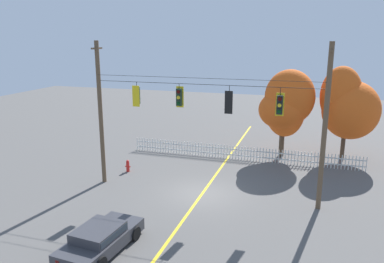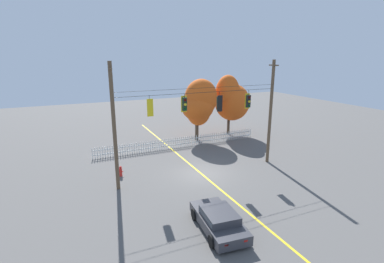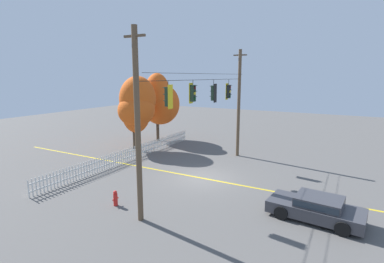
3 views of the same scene
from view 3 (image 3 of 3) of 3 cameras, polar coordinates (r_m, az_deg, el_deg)
The scene contains 12 objects.
ground at distance 19.51m, azimuth 2.14°, elevation -9.10°, with size 80.00×80.00×0.00m, color #565451.
lane_centerline_stripe at distance 19.51m, azimuth 2.14°, elevation -9.08°, with size 0.16×36.00×0.01m, color gold.
signal_support_span at distance 18.49m, azimuth 2.24°, elevation 3.99°, with size 13.14×1.10×8.71m.
traffic_signal_westbound_side at distance 14.94m, azimuth -4.62°, elevation 6.78°, with size 0.43×0.38×1.41m.
traffic_signal_southbound_primary at distance 17.17m, azimuth 0.15°, elevation 7.46°, with size 0.43×0.38×1.36m.
traffic_signal_northbound_primary at distance 19.71m, azimuth 4.23°, elevation 7.48°, with size 0.43×0.38×1.51m.
traffic_signal_eastbound_side at distance 22.17m, azimuth 7.10°, elevation 7.74°, with size 0.43×0.38×1.52m.
white_picket_fence at distance 23.96m, azimuth -11.76°, elevation -4.24°, with size 17.10×0.06×1.04m.
autumn_maple_near_fence at distance 26.56m, azimuth -10.65°, elevation 4.94°, with size 4.03×3.18×6.64m.
autumn_maple_mid at distance 30.28m, azimuth -6.38°, elevation 5.79°, with size 4.23×3.87×6.93m.
parked_car at distance 15.22m, azimuth 23.03°, elevation -13.43°, with size 2.30×4.33×1.15m.
fire_hydrant at distance 16.03m, azimuth -14.68°, elevation -12.44°, with size 0.38×0.22×0.82m.
Camera 3 is at (-16.40, -8.25, 6.61)m, focal length 27.40 mm.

